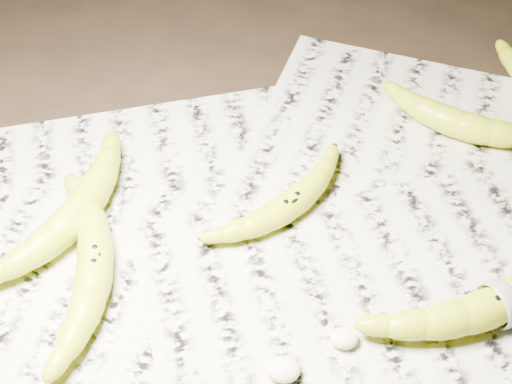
{
  "coord_description": "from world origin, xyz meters",
  "views": [
    {
      "loc": [
        -0.0,
        -0.47,
        0.63
      ],
      "look_at": [
        -0.01,
        0.04,
        0.05
      ],
      "focal_mm": 50.0,
      "sensor_mm": 36.0,
      "label": 1
    }
  ],
  "objects_px": {
    "banana_left_a": "(94,262)",
    "banana_upper_a": "(462,123)",
    "banana_center": "(290,203)",
    "banana_taped": "(500,302)",
    "banana_left_b": "(77,211)"
  },
  "relations": [
    {
      "from": "banana_left_a",
      "to": "banana_upper_a",
      "type": "bearing_deg",
      "value": -68.3
    },
    {
      "from": "banana_center",
      "to": "banana_upper_a",
      "type": "height_order",
      "value": "banana_upper_a"
    },
    {
      "from": "banana_taped",
      "to": "banana_center",
      "type": "bearing_deg",
      "value": 121.45
    },
    {
      "from": "banana_left_b",
      "to": "banana_upper_a",
      "type": "xyz_separation_m",
      "value": [
        0.45,
        0.16,
        -0.0
      ]
    },
    {
      "from": "banana_left_a",
      "to": "banana_upper_a",
      "type": "distance_m",
      "value": 0.47
    },
    {
      "from": "banana_left_b",
      "to": "banana_center",
      "type": "distance_m",
      "value": 0.24
    },
    {
      "from": "banana_taped",
      "to": "banana_upper_a",
      "type": "bearing_deg",
      "value": 61.53
    },
    {
      "from": "banana_left_b",
      "to": "banana_taped",
      "type": "height_order",
      "value": "same"
    },
    {
      "from": "banana_left_a",
      "to": "banana_left_b",
      "type": "height_order",
      "value": "banana_left_b"
    },
    {
      "from": "banana_center",
      "to": "banana_upper_a",
      "type": "xyz_separation_m",
      "value": [
        0.21,
        0.14,
        0.0
      ]
    },
    {
      "from": "banana_left_a",
      "to": "banana_upper_a",
      "type": "relative_size",
      "value": 1.17
    },
    {
      "from": "banana_taped",
      "to": "banana_left_b",
      "type": "bearing_deg",
      "value": 139.51
    },
    {
      "from": "banana_left_b",
      "to": "banana_center",
      "type": "relative_size",
      "value": 1.17
    },
    {
      "from": "banana_left_a",
      "to": "banana_left_b",
      "type": "relative_size",
      "value": 1.07
    },
    {
      "from": "banana_left_b",
      "to": "banana_taped",
      "type": "xyz_separation_m",
      "value": [
        0.44,
        -0.11,
        0.0
      ]
    }
  ]
}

